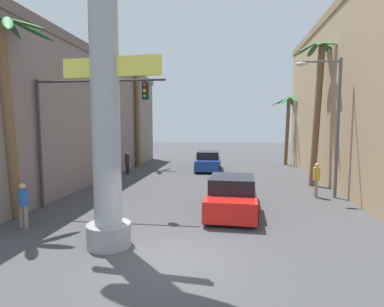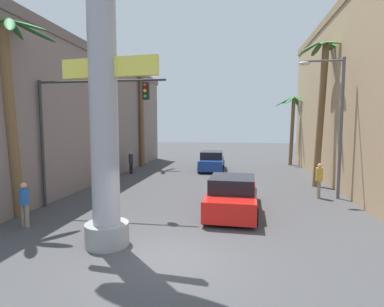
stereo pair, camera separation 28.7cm
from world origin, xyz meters
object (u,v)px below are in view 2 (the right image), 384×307
at_px(traffic_light_mast, 79,117).
at_px(palm_tree_near_left, 10,99).
at_px(palm_tree_far_right, 293,120).
at_px(palm_tree_far_left, 142,106).
at_px(car_lead, 233,195).
at_px(neon_sign_pole, 103,86).
at_px(palm_tree_mid_right, 321,99).
at_px(pedestrian_mid_right, 319,178).
at_px(car_far, 212,161).
at_px(street_lamp, 335,115).
at_px(pedestrian_curb_left, 24,201).
at_px(pedestrian_far_left, 131,161).

relative_size(traffic_light_mast, palm_tree_near_left, 0.75).
xyz_separation_m(palm_tree_far_right, palm_tree_far_left, (-13.43, -2.71, 1.19)).
bearing_deg(car_lead, neon_sign_pole, -131.13).
bearing_deg(palm_tree_mid_right, palm_tree_near_left, -148.04).
relative_size(neon_sign_pole, pedestrian_mid_right, 6.03).
relative_size(traffic_light_mast, pedestrian_mid_right, 3.25).
xyz_separation_m(palm_tree_far_right, pedestrian_mid_right, (-0.83, -12.85, -3.16)).
bearing_deg(neon_sign_pole, car_far, 83.50).
bearing_deg(car_lead, palm_tree_near_left, -164.98).
distance_m(street_lamp, pedestrian_curb_left, 14.17).
relative_size(traffic_light_mast, palm_tree_mid_right, 0.67).
relative_size(street_lamp, pedestrian_far_left, 4.08).
relative_size(street_lamp, pedestrian_mid_right, 3.93).
relative_size(pedestrian_far_left, pedestrian_curb_left, 1.04).
bearing_deg(palm_tree_far_left, palm_tree_near_left, -90.70).
xyz_separation_m(palm_tree_mid_right, pedestrian_curb_left, (-12.43, -9.33, -4.27)).
bearing_deg(palm_tree_far_left, palm_tree_far_right, 11.41).
bearing_deg(car_far, palm_tree_far_right, 30.23).
height_order(street_lamp, traffic_light_mast, street_lamp).
height_order(neon_sign_pole, pedestrian_far_left, neon_sign_pole).
xyz_separation_m(car_lead, palm_tree_mid_right, (5.02, 6.15, 4.52)).
height_order(traffic_light_mast, palm_tree_mid_right, palm_tree_mid_right).
xyz_separation_m(street_lamp, car_lead, (-4.89, -3.04, -3.50)).
height_order(street_lamp, palm_tree_near_left, palm_tree_near_left).
bearing_deg(palm_tree_far_left, pedestrian_far_left, -83.55).
distance_m(palm_tree_far_right, pedestrian_curb_left, 23.01).
bearing_deg(street_lamp, palm_tree_far_left, 142.60).
bearing_deg(pedestrian_curb_left, palm_tree_near_left, 140.50).
height_order(traffic_light_mast, palm_tree_near_left, palm_tree_near_left).
bearing_deg(palm_tree_far_left, palm_tree_mid_right, -27.66).
distance_m(palm_tree_near_left, pedestrian_curb_left, 3.98).
relative_size(palm_tree_near_left, palm_tree_far_left, 0.83).
relative_size(palm_tree_mid_right, pedestrian_mid_right, 4.87).
bearing_deg(street_lamp, palm_tree_far_right, 89.02).
bearing_deg(traffic_light_mast, car_lead, 4.86).
distance_m(pedestrian_far_left, pedestrian_curb_left, 12.03).
height_order(palm_tree_near_left, palm_tree_far_left, palm_tree_far_left).
distance_m(palm_tree_near_left, pedestrian_far_left, 11.74).
bearing_deg(neon_sign_pole, palm_tree_near_left, 157.10).
xyz_separation_m(palm_tree_near_left, pedestrian_curb_left, (1.09, -0.90, -3.73)).
bearing_deg(traffic_light_mast, pedestrian_far_left, 97.28).
relative_size(palm_tree_far_left, pedestrian_curb_left, 5.70).
bearing_deg(palm_tree_far_right, street_lamp, -90.98).
height_order(neon_sign_pole, traffic_light_mast, neon_sign_pole).
relative_size(palm_tree_far_right, pedestrian_curb_left, 3.88).
relative_size(palm_tree_far_right, palm_tree_mid_right, 0.73).
distance_m(palm_tree_mid_right, palm_tree_far_left, 15.05).
relative_size(traffic_light_mast, car_far, 1.23).
height_order(street_lamp, pedestrian_curb_left, street_lamp).
distance_m(traffic_light_mast, pedestrian_mid_right, 11.86).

